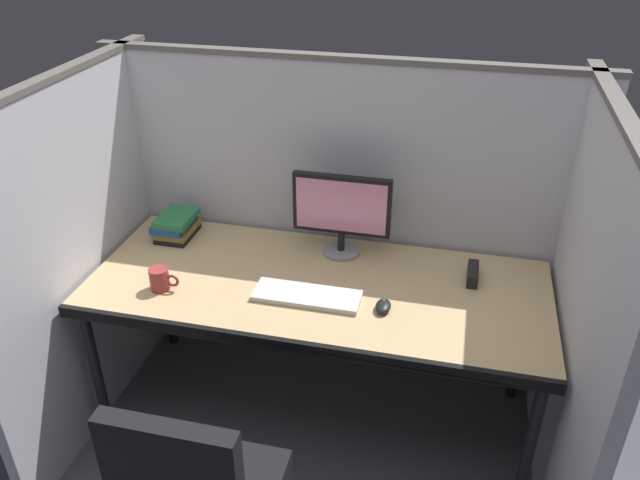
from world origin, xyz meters
The scene contains 11 objects.
ground_plane centered at (0.00, 0.00, 0.00)m, with size 8.00×8.00×0.00m, color #4C5156.
cubicle_partition_rear centered at (0.00, 0.74, 0.79)m, with size 2.21×0.06×1.57m.
cubicle_partition_left centered at (-0.99, 0.20, 0.79)m, with size 0.06×1.41×1.57m.
cubicle_partition_right centered at (0.99, 0.20, 0.79)m, with size 0.06×1.41×1.57m.
desk centered at (0.00, 0.29, 0.69)m, with size 1.90×0.80×0.74m.
monitor_center centered at (0.04, 0.57, 0.96)m, with size 0.43×0.17×0.37m.
keyboard_main centered at (-0.02, 0.19, 0.75)m, with size 0.43×0.15×0.02m, color silver.
computer_mouse centered at (0.29, 0.18, 0.76)m, with size 0.06×0.10×0.04m.
book_stack centered at (-0.74, 0.54, 0.80)m, with size 0.17×0.22×0.11m.
coffee_mug centered at (-0.61, 0.12, 0.79)m, with size 0.13×0.08×0.09m.
red_stapler centered at (0.62, 0.48, 0.77)m, with size 0.04×0.15×0.06m, color black.
Camera 1 is at (0.51, -1.81, 2.19)m, focal length 35.30 mm.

